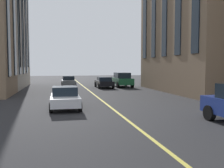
{
  "coord_description": "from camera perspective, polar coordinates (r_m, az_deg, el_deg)",
  "views": [
    {
      "loc": [
        5.41,
        3.37,
        2.68
      ],
      "look_at": [
        17.05,
        0.85,
        1.85
      ],
      "focal_mm": 40.25,
      "sensor_mm": 36.0,
      "label": 1
    }
  ],
  "objects": [
    {
      "name": "lane_centre_line",
      "position": [
        15.21,
        0.81,
        -6.14
      ],
      "size": [
        80.0,
        0.16,
        0.01
      ],
      "color": "#D8C64C",
      "rests_on": "ground_plane"
    },
    {
      "name": "car_white_oncoming",
      "position": [
        16.26,
        -10.63,
        -3.07
      ],
      "size": [
        3.9,
        1.89,
        1.4
      ],
      "color": "silver",
      "rests_on": "ground_plane"
    },
    {
      "name": "car_green_far",
      "position": [
        33.07,
        2.3,
        1.02
      ],
      "size": [
        4.7,
        2.14,
        1.88
      ],
      "color": "#1E6038",
      "rests_on": "ground_plane"
    },
    {
      "name": "car_grey_mid",
      "position": [
        34.53,
        -9.85,
        0.65
      ],
      "size": [
        3.9,
        1.89,
        1.4
      ],
      "color": "slate",
      "rests_on": "ground_plane"
    },
    {
      "name": "car_black_trailing",
      "position": [
        31.67,
        -1.82,
        0.41
      ],
      "size": [
        4.4,
        1.95,
        1.37
      ],
      "color": "black",
      "rests_on": "ground_plane"
    }
  ]
}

